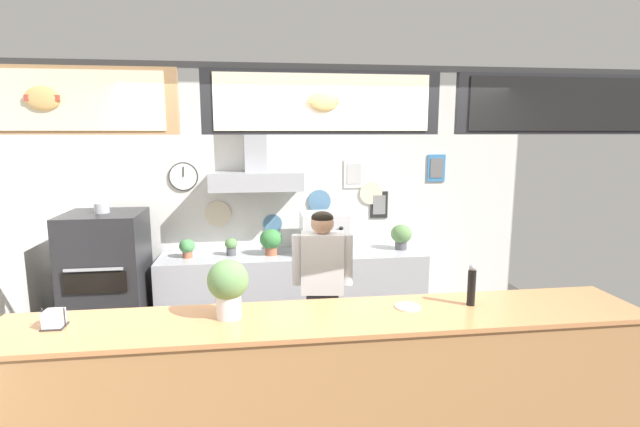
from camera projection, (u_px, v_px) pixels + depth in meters
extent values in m
cube|color=#9E9E99|center=(294.00, 205.00, 5.56)|extent=(5.40, 0.12, 2.74)
cube|color=white|center=(295.00, 206.00, 5.50)|extent=(5.36, 0.01, 2.70)
cylinder|color=black|center=(183.00, 177.00, 5.26)|extent=(0.31, 0.02, 0.31)
cylinder|color=white|center=(183.00, 177.00, 5.25)|extent=(0.29, 0.01, 0.29)
cube|color=black|center=(183.00, 172.00, 5.24)|extent=(0.02, 0.01, 0.11)
cylinder|color=beige|center=(218.00, 213.00, 5.38)|extent=(0.29, 0.02, 0.29)
cylinder|color=teal|center=(273.00, 224.00, 5.49)|extent=(0.22, 0.02, 0.22)
cylinder|color=teal|center=(319.00, 201.00, 5.51)|extent=(0.27, 0.02, 0.27)
cylinder|color=beige|center=(371.00, 193.00, 5.58)|extent=(0.27, 0.02, 0.27)
cube|color=white|center=(354.00, 174.00, 5.52)|extent=(0.23, 0.02, 0.32)
cube|color=#BABABA|center=(354.00, 174.00, 5.51)|extent=(0.17, 0.01, 0.23)
cube|color=teal|center=(436.00, 168.00, 5.64)|extent=(0.21, 0.02, 0.32)
cube|color=slate|center=(437.00, 168.00, 5.63)|extent=(0.15, 0.01, 0.23)
cube|color=black|center=(379.00, 205.00, 5.62)|extent=(0.21, 0.02, 0.31)
cube|color=gray|center=(379.00, 205.00, 5.61)|extent=(0.15, 0.01, 0.23)
cube|color=#A3A5AD|center=(256.00, 181.00, 5.20)|extent=(1.01, 0.40, 0.20)
cube|color=#A3A5AD|center=(255.00, 129.00, 5.19)|extent=(0.24, 0.24, 0.91)
cube|color=#2D2D2D|center=(322.00, 67.00, 3.04)|extent=(5.00, 0.04, 0.04)
cube|color=#9E754C|center=(46.00, 100.00, 2.83)|extent=(1.53, 0.05, 0.40)
cube|color=beige|center=(44.00, 100.00, 2.81)|extent=(1.38, 0.01, 0.36)
ellipsoid|color=#DBAD60|center=(43.00, 98.00, 2.79)|extent=(0.21, 0.04, 0.14)
cube|color=#B74233|center=(42.00, 98.00, 2.79)|extent=(0.20, 0.01, 0.04)
cube|color=black|center=(323.00, 103.00, 3.05)|extent=(1.53, 0.05, 0.40)
cube|color=#F2E5C6|center=(324.00, 102.00, 3.03)|extent=(1.38, 0.01, 0.36)
ellipsoid|color=#E5BC70|center=(324.00, 101.00, 3.01)|extent=(0.19, 0.04, 0.14)
cube|color=#E5C666|center=(324.00, 100.00, 3.00)|extent=(0.18, 0.01, 0.03)
cube|color=black|center=(563.00, 104.00, 3.27)|extent=(1.53, 0.05, 0.40)
cube|color=black|center=(566.00, 104.00, 3.25)|extent=(1.38, 0.01, 0.36)
cube|color=#B77F4C|center=(329.00, 397.00, 3.08)|extent=(3.99, 0.59, 1.05)
cube|color=#CF8550|center=(330.00, 318.00, 2.99)|extent=(4.07, 0.62, 0.03)
cube|color=#A3A5AD|center=(294.00, 292.00, 5.33)|extent=(2.90, 0.63, 0.89)
cube|color=gray|center=(294.00, 316.00, 5.37)|extent=(2.75, 0.58, 0.02)
cube|color=#232326|center=(108.00, 282.00, 4.81)|extent=(0.75, 0.70, 1.42)
cube|color=black|center=(95.00, 283.00, 4.44)|extent=(0.56, 0.02, 0.20)
cube|color=#A3A5AD|center=(93.00, 270.00, 4.40)|extent=(0.52, 0.02, 0.02)
cylinder|color=#A3A5AD|center=(102.00, 208.00, 4.69)|extent=(0.14, 0.14, 0.10)
cube|color=#232328|center=(322.00, 337.00, 4.20)|extent=(0.30, 0.23, 0.85)
cube|color=white|center=(322.00, 263.00, 4.09)|extent=(0.39, 0.26, 0.52)
cylinder|color=white|center=(348.00, 260.00, 4.09)|extent=(0.08, 0.08, 0.44)
cylinder|color=white|center=(296.00, 260.00, 4.08)|extent=(0.08, 0.08, 0.44)
sphere|color=tan|center=(322.00, 223.00, 4.03)|extent=(0.20, 0.20, 0.20)
ellipsoid|color=black|center=(322.00, 218.00, 4.02)|extent=(0.19, 0.19, 0.11)
cube|color=silver|center=(324.00, 233.00, 5.24)|extent=(0.51, 0.39, 0.45)
cylinder|color=#4C4C51|center=(318.00, 240.00, 5.01)|extent=(0.06, 0.06, 0.06)
cube|color=black|center=(327.00, 257.00, 5.04)|extent=(0.46, 0.10, 0.04)
sphere|color=black|center=(341.00, 228.00, 5.03)|extent=(0.04, 0.04, 0.04)
cylinder|color=#9E563D|center=(271.00, 251.00, 5.19)|extent=(0.13, 0.13, 0.09)
ellipsoid|color=#387A3D|center=(271.00, 239.00, 5.17)|extent=(0.24, 0.24, 0.22)
cylinder|color=#4C4C51|center=(401.00, 245.00, 5.44)|extent=(0.13, 0.13, 0.10)
ellipsoid|color=#5B844C|center=(401.00, 234.00, 5.42)|extent=(0.24, 0.24, 0.21)
cylinder|color=#9E563D|center=(188.00, 254.00, 5.09)|extent=(0.10, 0.10, 0.07)
ellipsoid|color=#47894C|center=(187.00, 246.00, 5.07)|extent=(0.17, 0.17, 0.15)
cylinder|color=#4C4C51|center=(231.00, 251.00, 5.18)|extent=(0.10, 0.10, 0.08)
ellipsoid|color=#5B844C|center=(231.00, 244.00, 5.16)|extent=(0.14, 0.14, 0.12)
cube|color=#262628|center=(55.00, 326.00, 2.81)|extent=(0.12, 0.12, 0.01)
cylinder|color=#262628|center=(43.00, 318.00, 2.79)|extent=(0.01, 0.01, 0.12)
cylinder|color=#262628|center=(65.00, 317.00, 2.81)|extent=(0.01, 0.01, 0.12)
cube|color=white|center=(54.00, 319.00, 2.80)|extent=(0.10, 0.10, 0.10)
cylinder|color=white|center=(408.00, 307.00, 3.12)|extent=(0.17, 0.17, 0.01)
cylinder|color=silver|center=(229.00, 306.00, 2.95)|extent=(0.16, 0.16, 0.15)
cylinder|color=gray|center=(229.00, 313.00, 2.96)|extent=(0.14, 0.14, 0.05)
ellipsoid|color=#5B844C|center=(228.00, 280.00, 2.92)|extent=(0.25, 0.25, 0.25)
cylinder|color=black|center=(471.00, 288.00, 3.15)|extent=(0.05, 0.05, 0.24)
sphere|color=gray|center=(473.00, 268.00, 3.13)|extent=(0.05, 0.05, 0.05)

